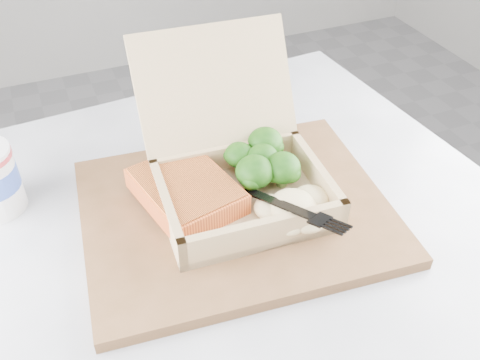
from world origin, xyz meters
name	(u,v)px	position (x,y,z in m)	size (l,w,h in m)	color
cafe_table	(230,338)	(0.30, 0.12, 0.53)	(0.81, 0.81, 0.71)	black
serving_tray	(236,211)	(0.33, 0.17, 0.72)	(0.37, 0.30, 0.02)	brown
takeout_container	(234,160)	(0.34, 0.20, 0.77)	(0.21, 0.25, 0.17)	tan
salmon_fillet	(186,191)	(0.27, 0.19, 0.75)	(0.10, 0.13, 0.03)	orange
broccoli_pile	(262,163)	(0.38, 0.20, 0.76)	(0.11, 0.11, 0.04)	#2B6616
mashed_potatoes	(293,206)	(0.38, 0.12, 0.76)	(0.09, 0.08, 0.03)	beige
plastic_fork	(264,194)	(0.35, 0.14, 0.77)	(0.07, 0.15, 0.03)	black
receipt	(194,136)	(0.33, 0.35, 0.71)	(0.07, 0.13, 0.00)	white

